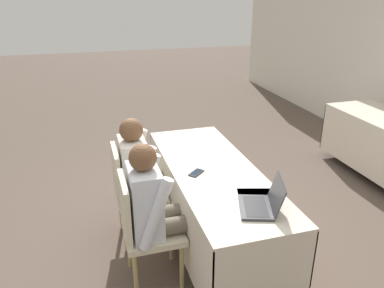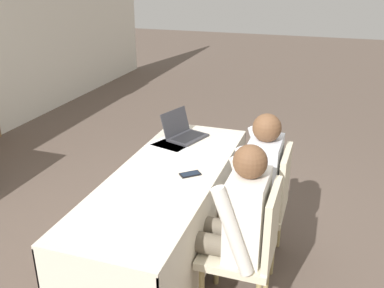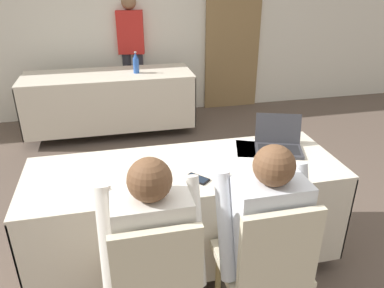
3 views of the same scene
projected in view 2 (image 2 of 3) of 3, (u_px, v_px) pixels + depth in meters
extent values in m
plane|color=brown|center=(168.00, 262.00, 3.27)|extent=(24.00, 24.00, 0.00)
cube|color=beige|center=(166.00, 175.00, 2.98)|extent=(2.00, 0.71, 0.02)
cube|color=beige|center=(214.00, 223.00, 3.00)|extent=(2.00, 0.01, 0.62)
cube|color=beige|center=(124.00, 206.00, 3.21)|extent=(2.00, 0.01, 0.62)
cube|color=beige|center=(206.00, 160.00, 3.98)|extent=(0.01, 0.71, 0.62)
cylinder|color=#333333|center=(168.00, 255.00, 3.25)|extent=(0.06, 0.06, 0.12)
cube|color=#333338|center=(188.00, 138.00, 3.58)|extent=(0.37, 0.31, 0.02)
cube|color=black|center=(188.00, 136.00, 3.58)|extent=(0.31, 0.23, 0.00)
cube|color=#333338|center=(175.00, 122.00, 3.61)|extent=(0.32, 0.16, 0.20)
cube|color=black|center=(175.00, 122.00, 3.61)|extent=(0.28, 0.14, 0.18)
cube|color=black|center=(190.00, 174.00, 2.96)|extent=(0.15, 0.15, 0.01)
cube|color=#192333|center=(190.00, 173.00, 2.96)|extent=(0.13, 0.14, 0.00)
cube|color=white|center=(170.00, 144.00, 3.48)|extent=(0.28, 0.34, 0.00)
cube|color=white|center=(169.00, 147.00, 3.42)|extent=(0.31, 0.36, 0.00)
cube|color=white|center=(100.00, 232.00, 2.33)|extent=(0.24, 0.32, 0.00)
cylinder|color=tan|center=(217.00, 260.00, 2.97)|extent=(0.04, 0.04, 0.41)
cylinder|color=tan|center=(267.00, 270.00, 2.87)|extent=(0.04, 0.04, 0.41)
cube|color=beige|center=(237.00, 252.00, 2.68)|extent=(0.44, 0.44, 0.05)
cube|color=beige|center=(272.00, 224.00, 2.52)|extent=(0.40, 0.04, 0.45)
cylinder|color=tan|center=(236.00, 217.00, 3.48)|extent=(0.04, 0.04, 0.41)
cylinder|color=tan|center=(225.00, 241.00, 3.17)|extent=(0.04, 0.04, 0.41)
cylinder|color=tan|center=(279.00, 225.00, 3.38)|extent=(0.04, 0.04, 0.41)
cylinder|color=tan|center=(272.00, 250.00, 3.07)|extent=(0.04, 0.04, 0.41)
cube|color=beige|center=(254.00, 207.00, 3.19)|extent=(0.44, 0.44, 0.05)
cube|color=beige|center=(284.00, 181.00, 3.03)|extent=(0.40, 0.04, 0.45)
cylinder|color=#665B4C|center=(221.00, 229.00, 2.76)|extent=(0.13, 0.42, 0.13)
cylinder|color=#665B4C|center=(213.00, 245.00, 2.60)|extent=(0.13, 0.42, 0.13)
cylinder|color=#665B4C|center=(195.00, 260.00, 2.93)|extent=(0.10, 0.10, 0.46)
cylinder|color=#665B4C|center=(186.00, 277.00, 2.77)|extent=(0.10, 0.10, 0.46)
cube|color=silver|center=(247.00, 215.00, 2.55)|extent=(0.36, 0.22, 0.52)
cylinder|color=silver|center=(248.00, 196.00, 2.75)|extent=(0.08, 0.26, 0.54)
cylinder|color=silver|center=(232.00, 231.00, 2.38)|extent=(0.08, 0.26, 0.54)
sphere|color=brown|center=(250.00, 162.00, 2.42)|extent=(0.20, 0.20, 0.20)
cylinder|color=#665B4C|center=(241.00, 188.00, 3.27)|extent=(0.13, 0.42, 0.13)
cylinder|color=#665B4C|center=(235.00, 199.00, 3.11)|extent=(0.13, 0.42, 0.13)
cylinder|color=#665B4C|center=(217.00, 217.00, 3.43)|extent=(0.10, 0.10, 0.46)
cylinder|color=#665B4C|center=(211.00, 229.00, 3.28)|extent=(0.10, 0.10, 0.46)
cube|color=silver|center=(264.00, 174.00, 3.06)|extent=(0.36, 0.22, 0.52)
cylinder|color=silver|center=(263.00, 160.00, 3.25)|extent=(0.08, 0.26, 0.54)
cylinder|color=silver|center=(252.00, 185.00, 2.89)|extent=(0.08, 0.26, 0.54)
sphere|color=brown|center=(267.00, 128.00, 2.93)|extent=(0.20, 0.20, 0.20)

